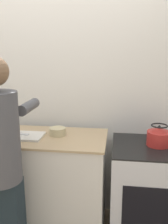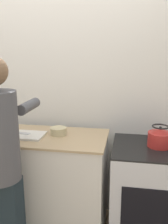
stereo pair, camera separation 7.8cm
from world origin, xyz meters
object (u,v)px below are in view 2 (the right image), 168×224
Objects in this scene: kettle at (160,138)px; oven at (146,194)px; person at (1,161)px; cutting_board at (22,135)px; bowl_prep at (58,131)px; knife at (17,132)px.

oven is at bearing -165.84° from kettle.
person is 1.26m from kettle.
kettle reaches higher than cutting_board.
person is 0.59m from bowl_prep.
person reaches higher than knife.
bowl_prep is at bearing 19.13° from knife.
cutting_board is 0.32m from bowl_prep.
kettle is 0.87m from bowl_prep.
oven is at bearing -1.77° from bowl_prep.
knife is at bearing -169.58° from bowl_prep.
kettle is (1.14, 0.52, 0.06)m from person.
person is 6.65× the size of knife.
knife is (-0.06, 0.02, 0.01)m from cutting_board.
knife is at bearing -177.05° from kettle.
oven is 0.54× the size of person.
cutting_board is 0.07m from knife.
person is at bearing -70.40° from knife.
bowl_prep is (0.36, 0.07, 0.01)m from knife.
kettle is (1.17, 0.09, 0.02)m from cutting_board.
cutting_board is 1.97× the size of kettle.
bowl_prep is (0.30, 0.09, 0.02)m from cutting_board.
knife is at bearing 159.21° from cutting_board.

